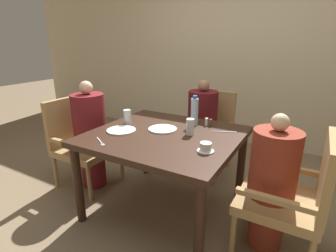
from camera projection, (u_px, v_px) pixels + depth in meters
name	position (u px, v px, depth m)	size (l,w,h in m)	color
ground_plane	(165.00, 208.00, 2.40)	(16.00, 16.00, 0.00)	#7A664C
wall_back	(238.00, 45.00, 3.63)	(8.00, 0.06, 2.80)	beige
dining_table	(165.00, 143.00, 2.20)	(1.19, 1.10, 0.73)	#331E14
chair_left_side	(81.00, 140.00, 2.72)	(0.54, 0.54, 0.91)	#A88451
diner_in_left_chair	(91.00, 134.00, 2.63)	(0.32, 0.32, 1.10)	maroon
chair_far_side	(207.00, 129.00, 3.04)	(0.54, 0.54, 0.91)	#A88451
diner_in_far_chair	(202.00, 127.00, 2.90)	(0.32, 0.32, 1.07)	#5B1419
chair_right_side	(294.00, 194.00, 1.77)	(0.54, 0.54, 0.91)	#A88451
diner_in_right_chair	(272.00, 182.00, 1.83)	(0.32, 0.32, 1.02)	maroon
plate_main_left	(163.00, 129.00, 2.26)	(0.25, 0.25, 0.01)	white
plate_main_right	(121.00, 130.00, 2.23)	(0.25, 0.25, 0.01)	white
teacup_with_saucer	(206.00, 148.00, 1.81)	(0.12, 0.12, 0.07)	white
water_bottle	(194.00, 111.00, 2.35)	(0.07, 0.07, 0.27)	#A3C6DB
glass_tall_near	(127.00, 117.00, 2.40)	(0.07, 0.07, 0.13)	silver
glass_tall_mid	(190.00, 127.00, 2.13)	(0.07, 0.07, 0.13)	silver
salt_shaker	(207.00, 122.00, 2.36)	(0.03, 0.03, 0.07)	white
pepper_shaker	(211.00, 123.00, 2.35)	(0.03, 0.03, 0.06)	#4C3D2D
fork_beside_plate	(101.00, 142.00, 1.98)	(0.17, 0.11, 0.00)	silver
knife_beside_plate	(226.00, 132.00, 2.20)	(0.19, 0.09, 0.00)	silver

